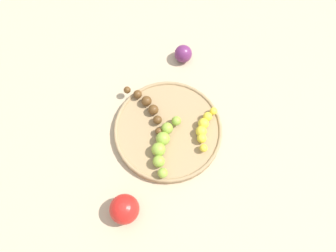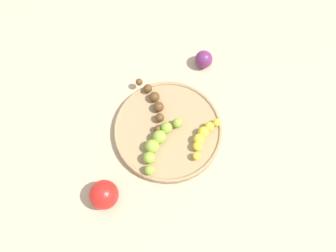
{
  "view_description": "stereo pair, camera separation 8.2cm",
  "coord_description": "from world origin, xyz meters",
  "px_view_note": "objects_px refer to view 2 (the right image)",
  "views": [
    {
      "loc": [
        0.3,
        0.11,
        0.8
      ],
      "look_at": [
        0.0,
        0.0,
        0.04
      ],
      "focal_mm": 33.58,
      "sensor_mm": 36.0,
      "label": 1
    },
    {
      "loc": [
        0.26,
        0.18,
        0.8
      ],
      "look_at": [
        0.0,
        0.0,
        0.04
      ],
      "focal_mm": 33.58,
      "sensor_mm": 36.0,
      "label": 2
    }
  ],
  "objects_px": {
    "apple_red": "(104,195)",
    "banana_yellow": "(203,137)",
    "fruit_bowl": "(168,130)",
    "plum_purple": "(204,59)",
    "banana_overripe": "(154,103)",
    "banana_green": "(158,142)"
  },
  "relations": [
    {
      "from": "banana_green",
      "to": "banana_yellow",
      "type": "distance_m",
      "value": 0.12
    },
    {
      "from": "apple_red",
      "to": "fruit_bowl",
      "type": "bearing_deg",
      "value": 174.71
    },
    {
      "from": "apple_red",
      "to": "plum_purple",
      "type": "bearing_deg",
      "value": -177.67
    },
    {
      "from": "banana_green",
      "to": "banana_yellow",
      "type": "bearing_deg",
      "value": -142.34
    },
    {
      "from": "banana_green",
      "to": "banana_overripe",
      "type": "bearing_deg",
      "value": -55.3
    },
    {
      "from": "banana_overripe",
      "to": "banana_yellow",
      "type": "xyz_separation_m",
      "value": [
        0.01,
        0.16,
        0.0
      ]
    },
    {
      "from": "fruit_bowl",
      "to": "plum_purple",
      "type": "distance_m",
      "value": 0.24
    },
    {
      "from": "banana_yellow",
      "to": "apple_red",
      "type": "bearing_deg",
      "value": 63.11
    },
    {
      "from": "fruit_bowl",
      "to": "banana_green",
      "type": "height_order",
      "value": "banana_green"
    },
    {
      "from": "fruit_bowl",
      "to": "plum_purple",
      "type": "xyz_separation_m",
      "value": [
        -0.24,
        -0.04,
        0.01
      ]
    },
    {
      "from": "banana_overripe",
      "to": "apple_red",
      "type": "distance_m",
      "value": 0.28
    },
    {
      "from": "fruit_bowl",
      "to": "apple_red",
      "type": "distance_m",
      "value": 0.24
    },
    {
      "from": "fruit_bowl",
      "to": "banana_green",
      "type": "bearing_deg",
      "value": 5.61
    },
    {
      "from": "fruit_bowl",
      "to": "banana_yellow",
      "type": "distance_m",
      "value": 0.1
    },
    {
      "from": "apple_red",
      "to": "banana_yellow",
      "type": "bearing_deg",
      "value": 157.12
    },
    {
      "from": "banana_yellow",
      "to": "apple_red",
      "type": "height_order",
      "value": "apple_red"
    },
    {
      "from": "fruit_bowl",
      "to": "banana_overripe",
      "type": "height_order",
      "value": "banana_overripe"
    },
    {
      "from": "plum_purple",
      "to": "apple_red",
      "type": "height_order",
      "value": "apple_red"
    },
    {
      "from": "banana_overripe",
      "to": "apple_red",
      "type": "xyz_separation_m",
      "value": [
        0.27,
        0.05,
        0.0
      ]
    },
    {
      "from": "fruit_bowl",
      "to": "banana_green",
      "type": "relative_size",
      "value": 1.72
    },
    {
      "from": "banana_overripe",
      "to": "apple_red",
      "type": "bearing_deg",
      "value": -136.01
    },
    {
      "from": "banana_green",
      "to": "fruit_bowl",
      "type": "bearing_deg",
      "value": -90.85
    }
  ]
}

